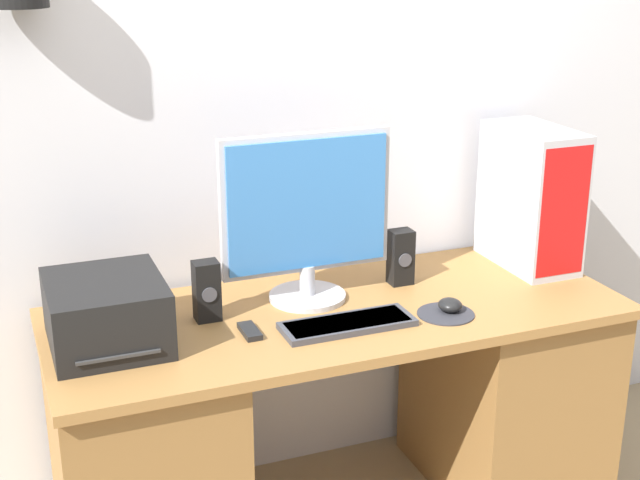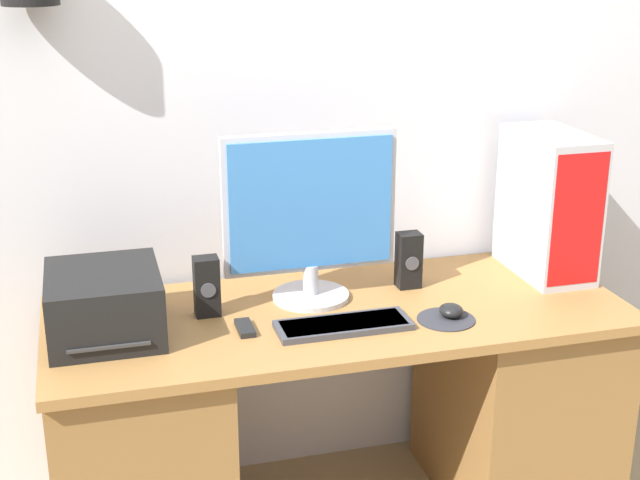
% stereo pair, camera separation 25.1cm
% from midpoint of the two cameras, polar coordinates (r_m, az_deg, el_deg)
% --- Properties ---
extents(wall_back, '(6.40, 0.20, 2.70)m').
position_cam_midpoint_polar(wall_back, '(2.79, -4.51, 10.55)').
color(wall_back, silver).
rests_on(wall_back, ground_plane).
extents(desk, '(1.69, 0.67, 0.72)m').
position_cam_midpoint_polar(desk, '(2.76, -1.50, -11.08)').
color(desk, olive).
rests_on(desk, ground_plane).
extents(monitor, '(0.52, 0.23, 0.51)m').
position_cam_midpoint_polar(monitor, '(2.59, -3.64, 1.67)').
color(monitor, '#B7B7BC').
rests_on(monitor, desk).
extents(keyboard, '(0.38, 0.13, 0.02)m').
position_cam_midpoint_polar(keyboard, '(2.49, -1.12, -5.44)').
color(keyboard, '#3D3D42').
rests_on(keyboard, desk).
extents(mousepad, '(0.17, 0.17, 0.00)m').
position_cam_midpoint_polar(mousepad, '(2.58, 5.30, -4.79)').
color(mousepad, '#2D2D33').
rests_on(mousepad, desk).
extents(mouse, '(0.07, 0.07, 0.04)m').
position_cam_midpoint_polar(mouse, '(2.59, 5.59, -4.22)').
color(mouse, black).
rests_on(mouse, mousepad).
extents(computer_tower, '(0.19, 0.36, 0.46)m').
position_cam_midpoint_polar(computer_tower, '(2.94, 11.03, 2.65)').
color(computer_tower, '#B2B2B7').
rests_on(computer_tower, desk).
extents(printer, '(0.30, 0.35, 0.18)m').
position_cam_midpoint_polar(printer, '(2.45, -16.40, -4.58)').
color(printer, black).
rests_on(printer, desk).
extents(speaker_left, '(0.07, 0.06, 0.17)m').
position_cam_midpoint_polar(speaker_left, '(2.54, -10.09, -3.29)').
color(speaker_left, black).
rests_on(speaker_left, desk).
extents(speaker_right, '(0.07, 0.06, 0.17)m').
position_cam_midpoint_polar(speaker_right, '(2.76, 2.61, -1.14)').
color(speaker_right, black).
rests_on(speaker_right, desk).
extents(remote_control, '(0.04, 0.11, 0.02)m').
position_cam_midpoint_polar(remote_control, '(2.47, -7.45, -5.87)').
color(remote_control, black).
rests_on(remote_control, desk).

